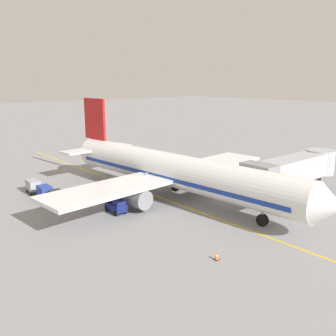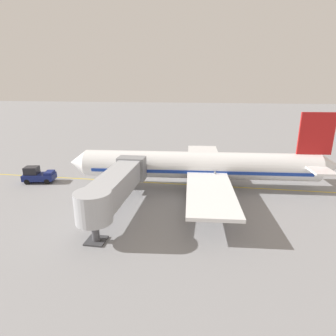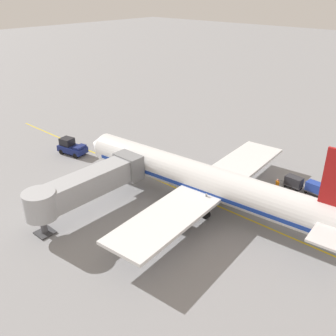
# 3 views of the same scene
# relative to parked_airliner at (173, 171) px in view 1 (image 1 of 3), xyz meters

# --- Properties ---
(ground_plane) EXTENTS (400.00, 400.00, 0.00)m
(ground_plane) POSITION_rel_parked_airliner_xyz_m (0.88, 2.26, -3.19)
(ground_plane) COLOR gray
(gate_lead_in_line) EXTENTS (0.24, 80.00, 0.01)m
(gate_lead_in_line) POSITION_rel_parked_airliner_xyz_m (0.88, 2.26, -3.18)
(gate_lead_in_line) COLOR gold
(gate_lead_in_line) RESTS_ON ground
(parked_airliner) EXTENTS (30.32, 37.35, 10.63)m
(parked_airliner) POSITION_rel_parked_airliner_xyz_m (0.00, 0.00, 0.00)
(parked_airliner) COLOR white
(parked_airliner) RESTS_ON ground
(jet_bridge) EXTENTS (14.77, 3.50, 4.98)m
(jet_bridge) POSITION_rel_parked_airliner_xyz_m (-9.88, 8.88, 0.27)
(jet_bridge) COLOR #A8AAAF
(jet_bridge) RESTS_ON ground
(baggage_tug_lead) EXTENTS (1.39, 2.55, 1.62)m
(baggage_tug_lead) POSITION_rel_parked_airliner_xyz_m (7.38, -0.13, -2.47)
(baggage_tug_lead) COLOR navy
(baggage_tug_lead) RESTS_ON ground
(baggage_cart_front) EXTENTS (1.45, 2.94, 1.58)m
(baggage_cart_front) POSITION_rel_parked_airliner_xyz_m (10.90, -6.10, -2.24)
(baggage_cart_front) COLOR #4C4C51
(baggage_cart_front) RESTS_ON ground
(baggage_cart_second_in_train) EXTENTS (1.45, 2.94, 1.58)m
(baggage_cart_second_in_train) POSITION_rel_parked_airliner_xyz_m (11.14, -8.75, -2.24)
(baggage_cart_second_in_train) COLOR #4C4C51
(baggage_cart_second_in_train) RESTS_ON ground
(baggage_cart_third_in_train) EXTENTS (1.45, 2.94, 1.58)m
(baggage_cart_third_in_train) POSITION_rel_parked_airliner_xyz_m (11.12, -12.20, -2.24)
(baggage_cart_third_in_train) COLOR #4C4C51
(baggage_cart_third_in_train) RESTS_ON ground
(ground_crew_wing_walker) EXTENTS (0.37, 0.70, 1.69)m
(ground_crew_wing_walker) POSITION_rel_parked_airliner_xyz_m (8.72, -4.93, -2.23)
(ground_crew_wing_walker) COLOR #232328
(ground_crew_wing_walker) RESTS_ON ground
(safety_cone_nose_left) EXTENTS (0.36, 0.36, 0.59)m
(safety_cone_nose_left) POSITION_rel_parked_airliner_xyz_m (7.25, 13.25, -2.90)
(safety_cone_nose_left) COLOR black
(safety_cone_nose_left) RESTS_ON ground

